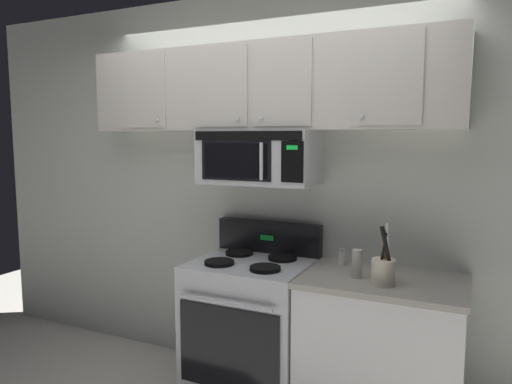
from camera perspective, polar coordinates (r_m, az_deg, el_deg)
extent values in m
cube|color=silver|center=(3.36, 2.18, 0.54)|extent=(5.20, 0.10, 2.70)
cube|color=#B7BABF|center=(3.25, -0.55, -16.07)|extent=(0.76, 0.64, 0.90)
cube|color=black|center=(2.99, -3.40, -18.41)|extent=(0.67, 0.01, 0.52)
cylinder|color=#B7BABF|center=(2.86, -3.73, -13.17)|extent=(0.61, 0.03, 0.03)
cube|color=black|center=(3.33, 1.58, -5.42)|extent=(0.76, 0.07, 0.22)
cube|color=#19D83F|center=(3.30, 1.33, -5.54)|extent=(0.10, 0.00, 0.04)
cylinder|color=black|center=(3.06, -4.44, -8.45)|extent=(0.19, 0.19, 0.02)
cylinder|color=black|center=(2.92, 1.10, -9.17)|extent=(0.19, 0.19, 0.02)
cylinder|color=black|center=(3.30, -2.02, -7.32)|extent=(0.19, 0.19, 0.02)
cylinder|color=black|center=(3.17, 3.19, -7.91)|extent=(0.19, 0.19, 0.02)
cube|color=#B7BABF|center=(3.12, 0.43, 4.22)|extent=(0.76, 0.39, 0.35)
cube|color=black|center=(2.94, -1.20, 6.80)|extent=(0.73, 0.01, 0.06)
cube|color=black|center=(2.97, -2.49, 3.80)|extent=(0.49, 0.01, 0.25)
cube|color=black|center=(2.97, -2.50, 3.80)|extent=(0.44, 0.01, 0.22)
cube|color=black|center=(2.82, 4.38, 3.63)|extent=(0.14, 0.01, 0.25)
cube|color=#19D83F|center=(2.81, 4.36, 5.36)|extent=(0.07, 0.00, 0.03)
cylinder|color=#B7BABF|center=(2.87, 0.63, 3.70)|extent=(0.02, 0.02, 0.23)
cube|color=#BCB7AD|center=(3.16, 0.67, 12.42)|extent=(2.50, 0.33, 0.55)
cube|color=#BCB7AD|center=(3.45, -13.50, 11.76)|extent=(0.38, 0.01, 0.51)
sphere|color=#B7BABF|center=(3.34, -11.79, 8.44)|extent=(0.03, 0.03, 0.03)
cube|color=#BCB7AD|center=(3.10, -4.29, 12.51)|extent=(0.38, 0.01, 0.51)
sphere|color=#B7BABF|center=(3.01, -2.21, 8.79)|extent=(0.03, 0.03, 0.03)
cube|color=#BCB7AD|center=(2.92, 3.09, 12.89)|extent=(0.38, 0.01, 0.51)
sphere|color=#B7BABF|center=(2.94, 0.59, 8.84)|extent=(0.03, 0.03, 0.03)
cube|color=#BCB7AD|center=(2.75, 15.48, 13.05)|extent=(0.38, 0.01, 0.51)
sphere|color=#B7BABF|center=(2.74, 12.59, 8.84)|extent=(0.03, 0.03, 0.03)
cube|color=silver|center=(3.03, 14.78, -18.43)|extent=(0.90, 0.62, 0.86)
cube|color=#9E998E|center=(2.87, 15.05, -10.26)|extent=(0.93, 0.65, 0.03)
cylinder|color=beige|center=(2.72, 15.06, -9.28)|extent=(0.13, 0.13, 0.14)
cylinder|color=black|center=(2.68, 15.01, -6.98)|extent=(0.05, 0.05, 0.22)
cylinder|color=#BCBCC1|center=(2.67, 15.58, -6.47)|extent=(0.03, 0.05, 0.27)
cylinder|color=olive|center=(2.69, 15.15, -6.54)|extent=(0.04, 0.04, 0.26)
cylinder|color=black|center=(2.66, 15.43, -6.67)|extent=(0.08, 0.06, 0.26)
cylinder|color=white|center=(3.09, 10.24, -7.79)|extent=(0.04, 0.04, 0.09)
cylinder|color=#B7BABF|center=(3.08, 10.26, -6.87)|extent=(0.04, 0.04, 0.02)
cylinder|color=#B7B2A8|center=(2.81, 12.05, -8.44)|extent=(0.06, 0.06, 0.17)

